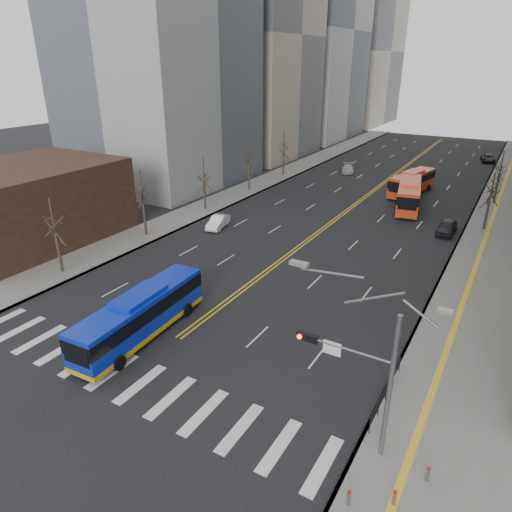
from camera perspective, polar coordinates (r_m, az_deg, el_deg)
ground at (r=30.05m, az=-15.93°, el=-14.41°), size 220.00×220.00×0.00m
sidewalk_right at (r=63.14m, az=28.34°, el=4.06°), size 7.00×130.00×0.15m
sidewalk_left at (r=72.13m, az=0.47°, el=9.03°), size 5.00×130.00×0.15m
crosswalk at (r=30.05m, az=-15.93°, el=-14.40°), size 26.70×4.00×0.01m
centerline at (r=75.08m, az=15.54°, el=8.70°), size 0.55×100.00×0.01m
office_towers at (r=86.21m, az=20.27°, el=26.08°), size 83.00×134.00×58.00m
storefront at (r=54.06m, az=-26.91°, el=5.87°), size 14.00×18.00×8.00m
signal_mast at (r=22.39m, az=12.97°, el=-13.19°), size 5.37×0.37×9.39m
pedestrian_railing at (r=27.84m, az=15.99°, el=-15.73°), size 0.06×6.06×1.02m
bollards at (r=23.34m, az=16.52°, el=-26.20°), size 2.87×3.17×0.78m
street_trees at (r=57.75m, az=3.36°, el=10.24°), size 35.20×47.20×7.60m
blue_bus at (r=32.79m, az=-14.20°, el=-7.05°), size 3.17×11.62×3.36m
red_bus_near at (r=62.89m, az=18.59°, el=7.47°), size 4.84×11.70×3.61m
red_bus_far at (r=69.81m, az=18.92°, el=8.82°), size 4.42×10.90×3.39m
car_white at (r=52.95m, az=-4.77°, el=4.27°), size 2.38×4.48×1.40m
car_dark_mid at (r=55.18m, az=22.76°, el=3.35°), size 1.83×4.49×1.53m
car_silver at (r=81.38m, az=11.36°, el=10.68°), size 3.47×5.08×1.37m
car_dark_far at (r=98.74m, az=27.03°, el=10.82°), size 3.15×5.27×1.37m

